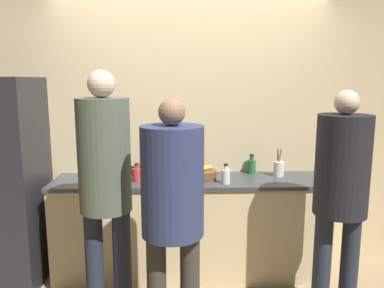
{
  "coord_description": "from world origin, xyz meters",
  "views": [
    {
      "loc": [
        -0.1,
        -2.93,
        1.78
      ],
      "look_at": [
        0.0,
        0.13,
        1.26
      ],
      "focal_mm": 35.0,
      "sensor_mm": 36.0,
      "label": 1
    }
  ],
  "objects_px": {
    "fruit_bowl": "(202,174)",
    "bottle_red": "(137,174)",
    "refrigerator": "(2,183)",
    "bottle_green": "(252,166)",
    "cup_black": "(136,171)",
    "bottle_clear": "(226,176)",
    "person_left": "(105,178)",
    "person_right": "(341,184)",
    "person_center": "(173,200)",
    "utensil_crock": "(279,168)"
  },
  "relations": [
    {
      "from": "bottle_green",
      "to": "bottle_red",
      "type": "relative_size",
      "value": 1.13
    },
    {
      "from": "fruit_bowl",
      "to": "bottle_red",
      "type": "xyz_separation_m",
      "value": [
        -0.57,
        -0.07,
        0.02
      ]
    },
    {
      "from": "bottle_green",
      "to": "person_right",
      "type": "bearing_deg",
      "value": -61.52
    },
    {
      "from": "bottle_clear",
      "to": "person_left",
      "type": "bearing_deg",
      "value": -147.6
    },
    {
      "from": "person_center",
      "to": "utensil_crock",
      "type": "distance_m",
      "value": 1.41
    },
    {
      "from": "utensil_crock",
      "to": "bottle_red",
      "type": "height_order",
      "value": "utensil_crock"
    },
    {
      "from": "refrigerator",
      "to": "person_right",
      "type": "distance_m",
      "value": 2.78
    },
    {
      "from": "fruit_bowl",
      "to": "utensil_crock",
      "type": "bearing_deg",
      "value": 5.77
    },
    {
      "from": "person_center",
      "to": "cup_black",
      "type": "distance_m",
      "value": 1.15
    },
    {
      "from": "person_center",
      "to": "bottle_red",
      "type": "height_order",
      "value": "person_center"
    },
    {
      "from": "bottle_green",
      "to": "bottle_clear",
      "type": "distance_m",
      "value": 0.46
    },
    {
      "from": "refrigerator",
      "to": "person_center",
      "type": "relative_size",
      "value": 1.08
    },
    {
      "from": "bottle_green",
      "to": "fruit_bowl",
      "type": "bearing_deg",
      "value": -158.61
    },
    {
      "from": "utensil_crock",
      "to": "bottle_green",
      "type": "height_order",
      "value": "utensil_crock"
    },
    {
      "from": "person_center",
      "to": "person_right",
      "type": "relative_size",
      "value": 0.97
    },
    {
      "from": "bottle_green",
      "to": "bottle_clear",
      "type": "bearing_deg",
      "value": -129.1
    },
    {
      "from": "utensil_crock",
      "to": "refrigerator",
      "type": "bearing_deg",
      "value": -176.71
    },
    {
      "from": "bottle_clear",
      "to": "cup_black",
      "type": "height_order",
      "value": "bottle_clear"
    },
    {
      "from": "person_left",
      "to": "bottle_red",
      "type": "bearing_deg",
      "value": 78.45
    },
    {
      "from": "person_center",
      "to": "fruit_bowl",
      "type": "relative_size",
      "value": 6.35
    },
    {
      "from": "bottle_green",
      "to": "bottle_clear",
      "type": "height_order",
      "value": "bottle_green"
    },
    {
      "from": "refrigerator",
      "to": "bottle_red",
      "type": "relative_size",
      "value": 11.2
    },
    {
      "from": "fruit_bowl",
      "to": "bottle_clear",
      "type": "xyz_separation_m",
      "value": [
        0.19,
        -0.17,
        0.03
      ]
    },
    {
      "from": "bottle_red",
      "to": "refrigerator",
      "type": "bearing_deg",
      "value": -179.87
    },
    {
      "from": "person_center",
      "to": "bottle_clear",
      "type": "xyz_separation_m",
      "value": [
        0.44,
        0.8,
        -0.05
      ]
    },
    {
      "from": "refrigerator",
      "to": "person_center",
      "type": "xyz_separation_m",
      "value": [
        1.5,
        -0.9,
        0.12
      ]
    },
    {
      "from": "person_left",
      "to": "fruit_bowl",
      "type": "bearing_deg",
      "value": 46.14
    },
    {
      "from": "refrigerator",
      "to": "cup_black",
      "type": "xyz_separation_m",
      "value": [
        1.14,
        0.2,
        0.05
      ]
    },
    {
      "from": "person_center",
      "to": "person_right",
      "type": "height_order",
      "value": "person_right"
    },
    {
      "from": "bottle_green",
      "to": "cup_black",
      "type": "distance_m",
      "value": 1.09
    },
    {
      "from": "bottle_clear",
      "to": "cup_black",
      "type": "relative_size",
      "value": 1.85
    },
    {
      "from": "refrigerator",
      "to": "bottle_green",
      "type": "xyz_separation_m",
      "value": [
        2.22,
        0.26,
        0.08
      ]
    },
    {
      "from": "person_left",
      "to": "person_right",
      "type": "relative_size",
      "value": 1.08
    },
    {
      "from": "bottle_red",
      "to": "cup_black",
      "type": "height_order",
      "value": "bottle_red"
    },
    {
      "from": "person_center",
      "to": "bottle_clear",
      "type": "bearing_deg",
      "value": 61.37
    },
    {
      "from": "bottle_clear",
      "to": "cup_black",
      "type": "distance_m",
      "value": 0.85
    },
    {
      "from": "person_left",
      "to": "bottle_green",
      "type": "xyz_separation_m",
      "value": [
        1.19,
        0.93,
        -0.14
      ]
    },
    {
      "from": "cup_black",
      "to": "fruit_bowl",
      "type": "bearing_deg",
      "value": -11.85
    },
    {
      "from": "refrigerator",
      "to": "bottle_green",
      "type": "bearing_deg",
      "value": 6.61
    },
    {
      "from": "person_center",
      "to": "bottle_green",
      "type": "bearing_deg",
      "value": 57.88
    },
    {
      "from": "person_left",
      "to": "bottle_green",
      "type": "relative_size",
      "value": 10.11
    },
    {
      "from": "utensil_crock",
      "to": "bottle_clear",
      "type": "bearing_deg",
      "value": -155.27
    },
    {
      "from": "refrigerator",
      "to": "utensil_crock",
      "type": "bearing_deg",
      "value": 3.29
    },
    {
      "from": "person_left",
      "to": "bottle_red",
      "type": "distance_m",
      "value": 0.7
    },
    {
      "from": "utensil_crock",
      "to": "cup_black",
      "type": "height_order",
      "value": "utensil_crock"
    },
    {
      "from": "fruit_bowl",
      "to": "bottle_red",
      "type": "height_order",
      "value": "bottle_red"
    },
    {
      "from": "person_left",
      "to": "utensil_crock",
      "type": "distance_m",
      "value": 1.64
    },
    {
      "from": "fruit_bowl",
      "to": "bottle_green",
      "type": "height_order",
      "value": "bottle_green"
    },
    {
      "from": "fruit_bowl",
      "to": "bottle_green",
      "type": "relative_size",
      "value": 1.44
    },
    {
      "from": "bottle_green",
      "to": "bottle_red",
      "type": "height_order",
      "value": "bottle_green"
    }
  ]
}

